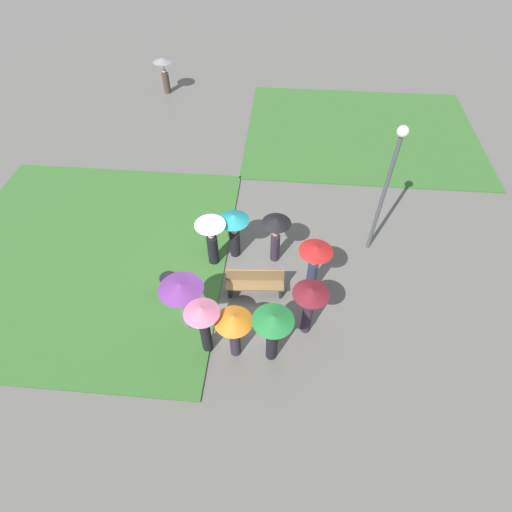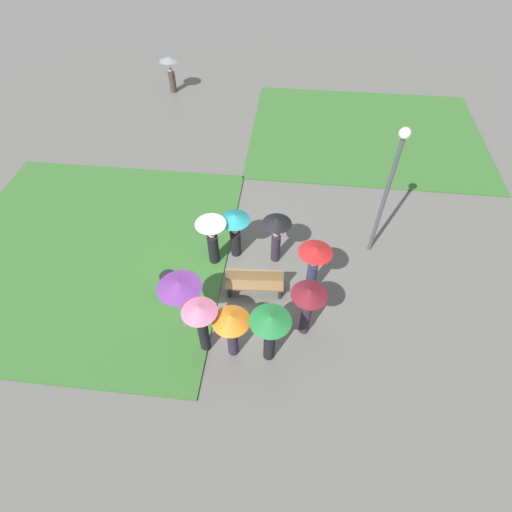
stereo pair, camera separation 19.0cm
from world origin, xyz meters
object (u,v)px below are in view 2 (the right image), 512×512
lamp_post (390,180)px  crowd_person_orange (231,325)px  crowd_person_teal (235,227)px  lone_walker_far_path (170,68)px  crowd_person_pink (201,320)px  park_bench (255,282)px  crowd_person_purple (181,292)px  crowd_person_white (212,233)px  trash_bin (170,284)px  crowd_person_red (314,261)px  crowd_person_green (270,328)px  crowd_person_black (277,232)px  crowd_person_maroon (308,302)px

lamp_post → crowd_person_orange: bearing=-132.9°
crowd_person_teal → lone_walker_far_path: lone_walker_far_path is taller
crowd_person_pink → lone_walker_far_path: crowd_person_pink is taller
park_bench → crowd_person_purple: (-1.80, -1.36, 1.05)m
park_bench → crowd_person_orange: crowd_person_orange is taller
crowd_person_white → crowd_person_teal: 0.79m
park_bench → crowd_person_purple: bearing=-147.0°
trash_bin → lone_walker_far_path: (-3.19, 12.93, 0.79)m
crowd_person_pink → crowd_person_red: size_ratio=1.00×
lamp_post → crowd_person_green: 5.50m
lamp_post → crowd_person_black: (-3.14, -0.80, -1.65)m
crowd_person_red → crowd_person_pink: bearing=-43.8°
crowd_person_purple → crowd_person_green: (2.43, -0.76, -0.10)m
trash_bin → crowd_person_teal: 2.67m
crowd_person_purple → crowd_person_red: (3.48, 1.59, -0.15)m
crowd_person_pink → crowd_person_black: crowd_person_pink is taller
crowd_person_white → crowd_person_pink: 3.16m
trash_bin → crowd_person_white: bearing=52.6°
lamp_post → crowd_person_red: size_ratio=2.34×
crowd_person_maroon → crowd_person_red: bearing=-60.7°
crowd_person_pink → crowd_person_red: crowd_person_red is taller
park_bench → crowd_person_red: (1.68, 0.23, 0.91)m
crowd_person_green → crowd_person_orange: bearing=22.8°
park_bench → trash_bin: 2.55m
crowd_person_maroon → crowd_person_black: (-1.02, 2.63, -0.14)m
crowd_person_maroon → crowd_person_black: 2.82m
crowd_person_white → crowd_person_red: (3.13, -0.86, 0.08)m
lone_walker_far_path → crowd_person_pink: bearing=106.9°
crowd_person_teal → crowd_person_maroon: bearing=114.6°
trash_bin → crowd_person_pink: size_ratio=0.43×
crowd_person_orange → crowd_person_maroon: (1.89, 0.89, 0.07)m
lamp_post → crowd_person_red: (-1.99, -1.99, -1.54)m
park_bench → lamp_post: bearing=27.2°
crowd_person_purple → crowd_person_orange: bearing=-42.4°
park_bench → crowd_person_purple: size_ratio=0.91×
lamp_post → crowd_person_red: bearing=-135.0°
crowd_person_maroon → crowd_person_pink: size_ratio=0.98×
crowd_person_pink → crowd_person_black: 3.85m
park_bench → crowd_person_purple: crowd_person_purple is taller
trash_bin → crowd_person_black: bearing=29.8°
crowd_person_red → park_bench: bearing=-75.0°
lamp_post → crowd_person_maroon: (-2.12, -3.43, -1.51)m
crowd_person_orange → crowd_person_red: 3.09m
crowd_person_purple → crowd_person_pink: 0.98m
crowd_person_orange → crowd_person_green: 0.98m
crowd_person_pink → crowd_person_red: bearing=43.5°
crowd_person_black → crowd_person_green: bearing=60.3°
crowd_person_maroon → crowd_person_black: bearing=-34.0°
crowd_person_maroon → lamp_post: bearing=-87.0°
park_bench → crowd_person_teal: (-0.79, 1.53, 0.78)m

